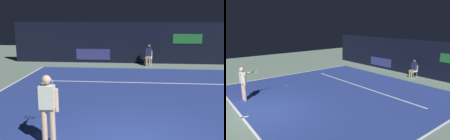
% 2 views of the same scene
% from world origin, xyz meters
% --- Properties ---
extents(ground_plane, '(32.46, 32.46, 0.00)m').
position_xyz_m(ground_plane, '(0.00, 4.17, 0.00)').
color(ground_plane, slate).
extents(court_surface, '(11.19, 10.35, 0.01)m').
position_xyz_m(court_surface, '(0.00, 4.17, 0.01)').
color(court_surface, navy).
rests_on(court_surface, ground).
extents(line_sideline_right, '(0.10, 10.35, 0.01)m').
position_xyz_m(line_sideline_right, '(-5.55, 4.17, 0.01)').
color(line_sideline_right, white).
rests_on(line_sideline_right, court_surface).
extents(line_service, '(8.73, 0.10, 0.01)m').
position_xyz_m(line_service, '(0.00, 5.98, 0.01)').
color(line_service, white).
rests_on(line_service, court_surface).
extents(back_wall, '(15.86, 0.33, 2.60)m').
position_xyz_m(back_wall, '(-0.00, 11.26, 1.30)').
color(back_wall, black).
rests_on(back_wall, ground).
extents(tennis_player, '(0.66, 0.93, 1.73)m').
position_xyz_m(tennis_player, '(-2.09, -0.25, 0.99)').
color(tennis_player, beige).
rests_on(tennis_player, ground).
extents(line_judge_on_chair, '(0.49, 0.57, 1.32)m').
position_xyz_m(line_judge_on_chair, '(0.76, 10.45, 0.69)').
color(line_judge_on_chair, white).
rests_on(line_judge_on_chair, ground).
extents(tennis_ball, '(0.07, 0.07, 0.07)m').
position_xyz_m(tennis_ball, '(-2.92, 2.42, 0.05)').
color(tennis_ball, '#CCE033').
rests_on(tennis_ball, court_surface).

